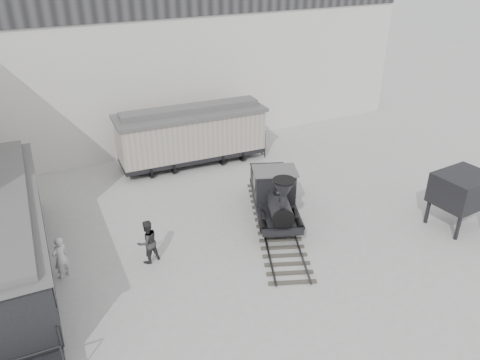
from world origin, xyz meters
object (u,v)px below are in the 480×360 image
locomotive (275,198)px  visitor_b (147,242)px  visitor_a (61,258)px  coal_hopper (461,193)px  passenger_coach (8,237)px  boxcar (191,134)px

locomotive → visitor_b: size_ratio=4.57×
visitor_a → coal_hopper: (16.87, -4.46, 0.80)m
locomotive → coal_hopper: 8.45m
passenger_coach → coal_hopper: (18.50, -5.31, -0.14)m
boxcar → visitor_a: 11.54m
locomotive → passenger_coach: (-11.27, 0.98, 0.71)m
locomotive → passenger_coach: passenger_coach is taller
passenger_coach → coal_hopper: size_ratio=4.82×
visitor_b → coal_hopper: size_ratio=0.73×
locomotive → passenger_coach: 11.34m
visitor_b → passenger_coach: bearing=-31.7°
boxcar → coal_hopper: boxcar is taller
boxcar → passenger_coach: 12.27m
locomotive → boxcar: boxcar is taller
visitor_b → visitor_a: bearing=-25.4°
boxcar → visitor_b: size_ratio=4.62×
visitor_a → visitor_b: visitor_b is taller
visitor_b → coal_hopper: coal_hopper is taller
boxcar → visitor_b: (-5.31, -8.19, -0.91)m
visitor_a → coal_hopper: coal_hopper is taller
boxcar → passenger_coach: bearing=-143.0°
locomotive → visitor_b: locomotive is taller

